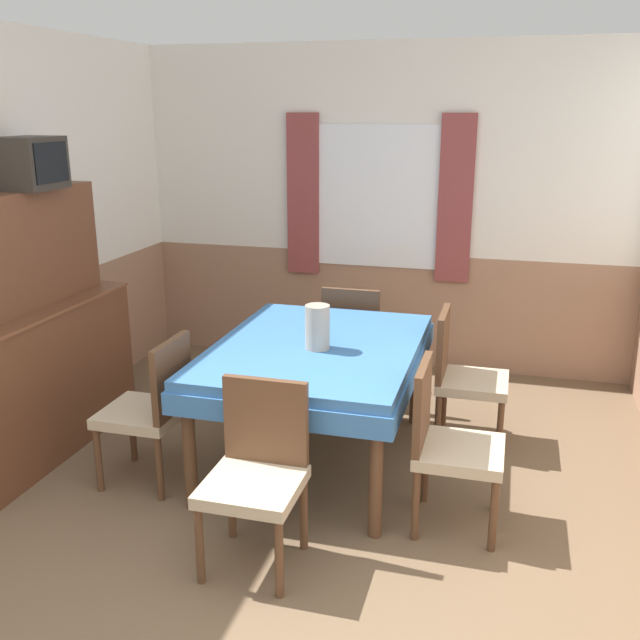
% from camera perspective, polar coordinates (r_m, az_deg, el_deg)
% --- Properties ---
extents(wall_back, '(4.40, 0.09, 2.60)m').
position_cam_1_polar(wall_back, '(5.87, 5.10, 8.79)').
color(wall_back, white).
rests_on(wall_back, ground_plane).
extents(wall_left, '(0.05, 4.09, 2.60)m').
position_cam_1_polar(wall_left, '(4.99, -22.90, 6.10)').
color(wall_left, white).
rests_on(wall_left, ground_plane).
extents(dining_table, '(1.20, 1.61, 0.76)m').
position_cam_1_polar(dining_table, '(4.25, -0.29, -3.25)').
color(dining_table, '#386BA8').
rests_on(dining_table, ground_plane).
extents(chair_right_near, '(0.44, 0.44, 0.87)m').
position_cam_1_polar(chair_right_near, '(3.73, 10.12, -9.45)').
color(chair_right_near, brown).
rests_on(chair_right_near, ground_plane).
extents(chair_head_window, '(0.44, 0.44, 0.87)m').
position_cam_1_polar(chair_head_window, '(5.26, 2.74, -1.42)').
color(chair_head_window, brown).
rests_on(chair_head_window, ground_plane).
extents(chair_left_near, '(0.44, 0.44, 0.87)m').
position_cam_1_polar(chair_left_near, '(4.18, -13.25, -6.70)').
color(chair_left_near, brown).
rests_on(chair_left_near, ground_plane).
extents(chair_right_far, '(0.44, 0.44, 0.87)m').
position_cam_1_polar(chair_right_far, '(4.64, 11.32, -4.21)').
color(chair_right_far, brown).
rests_on(chair_right_far, ground_plane).
extents(chair_head_near, '(0.44, 0.44, 0.87)m').
position_cam_1_polar(chair_head_near, '(3.42, -5.05, -11.77)').
color(chair_head_near, brown).
rests_on(chair_head_near, ground_plane).
extents(sideboard, '(0.46, 1.53, 1.63)m').
position_cam_1_polar(sideboard, '(4.73, -22.05, -1.97)').
color(sideboard, brown).
rests_on(sideboard, ground_plane).
extents(tv, '(0.29, 0.37, 0.31)m').
position_cam_1_polar(tv, '(4.63, -22.13, 11.55)').
color(tv, '#2D2823').
rests_on(tv, sideboard).
extents(vase, '(0.14, 0.14, 0.26)m').
position_cam_1_polar(vase, '(4.10, -0.21, -0.57)').
color(vase, '#A39989').
rests_on(vase, dining_table).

